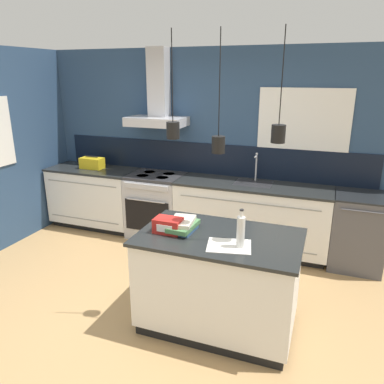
# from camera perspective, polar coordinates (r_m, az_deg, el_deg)

# --- Properties ---
(ground_plane) EXTENTS (16.00, 16.00, 0.00)m
(ground_plane) POSITION_cam_1_polar(r_m,az_deg,el_deg) (4.00, -7.13, -17.05)
(ground_plane) COLOR tan
(ground_plane) RESTS_ON ground
(wall_back) EXTENTS (5.60, 2.14, 2.60)m
(wall_back) POSITION_cam_1_polar(r_m,az_deg,el_deg) (5.23, 2.11, 7.59)
(wall_back) COLOR navy
(wall_back) RESTS_ON ground_plane
(counter_run_left) EXTENTS (1.34, 0.64, 0.91)m
(counter_run_left) POSITION_cam_1_polar(r_m,az_deg,el_deg) (5.92, -14.52, -0.71)
(counter_run_left) COLOR black
(counter_run_left) RESTS_ON ground_plane
(counter_run_sink) EXTENTS (2.00, 0.64, 1.29)m
(counter_run_sink) POSITION_cam_1_polar(r_m,az_deg,el_deg) (5.00, 8.98, -3.74)
(counter_run_sink) COLOR black
(counter_run_sink) RESTS_ON ground_plane
(oven_range) EXTENTS (0.76, 0.66, 0.91)m
(oven_range) POSITION_cam_1_polar(r_m,az_deg,el_deg) (5.41, -5.42, -2.01)
(oven_range) COLOR #B5B5BA
(oven_range) RESTS_ON ground_plane
(dishwasher) EXTENTS (0.60, 0.65, 0.91)m
(dishwasher) POSITION_cam_1_polar(r_m,az_deg,el_deg) (4.94, 23.85, -5.44)
(dishwasher) COLOR #4C4C51
(dishwasher) RESTS_ON ground_plane
(kitchen_island) EXTENTS (1.42, 0.87, 0.91)m
(kitchen_island) POSITION_cam_1_polar(r_m,az_deg,el_deg) (3.51, 4.06, -13.36)
(kitchen_island) COLOR black
(kitchen_island) RESTS_ON ground_plane
(bottle_on_island) EXTENTS (0.07, 0.07, 0.33)m
(bottle_on_island) POSITION_cam_1_polar(r_m,az_deg,el_deg) (3.05, 7.43, -5.99)
(bottle_on_island) COLOR silver
(bottle_on_island) RESTS_ON kitchen_island
(book_stack) EXTENTS (0.24, 0.35, 0.11)m
(book_stack) POSITION_cam_1_polar(r_m,az_deg,el_deg) (3.37, -1.37, -5.08)
(book_stack) COLOR #335684
(book_stack) RESTS_ON kitchen_island
(red_supply_box) EXTENTS (0.24, 0.17, 0.13)m
(red_supply_box) POSITION_cam_1_polar(r_m,az_deg,el_deg) (3.34, -3.67, -5.09)
(red_supply_box) COLOR red
(red_supply_box) RESTS_ON kitchen_island
(paper_pile) EXTENTS (0.41, 0.35, 0.01)m
(paper_pile) POSITION_cam_1_polar(r_m,az_deg,el_deg) (3.12, 5.67, -8.16)
(paper_pile) COLOR silver
(paper_pile) RESTS_ON kitchen_island
(yellow_toolbox) EXTENTS (0.34, 0.18, 0.19)m
(yellow_toolbox) POSITION_cam_1_polar(r_m,az_deg,el_deg) (5.78, -14.98, 4.29)
(yellow_toolbox) COLOR gold
(yellow_toolbox) RESTS_ON counter_run_left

